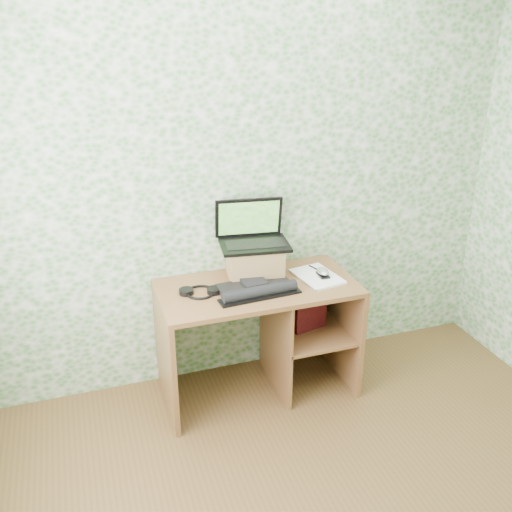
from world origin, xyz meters
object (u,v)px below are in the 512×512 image
object	(u,v)px
laptop	(252,234)
keyboard	(257,288)
notepad	(317,276)
riser	(254,261)
desk	(268,320)

from	to	relation	value
laptop	keyboard	size ratio (longest dim) A/B	0.90
laptop	notepad	distance (m)	0.49
notepad	riser	bearing A→B (deg)	147.95
riser	desk	bearing A→B (deg)	-66.48
riser	notepad	size ratio (longest dim) A/B	1.02
desk	keyboard	size ratio (longest dim) A/B	2.40
desk	laptop	world-z (taller)	laptop
laptop	notepad	world-z (taller)	laptop
riser	keyboard	size ratio (longest dim) A/B	0.66
desk	notepad	distance (m)	0.42
desk	riser	distance (m)	0.39
desk	notepad	bearing A→B (deg)	-6.94
desk	laptop	bearing A→B (deg)	107.40
notepad	laptop	bearing A→B (deg)	142.19
riser	notepad	world-z (taller)	riser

